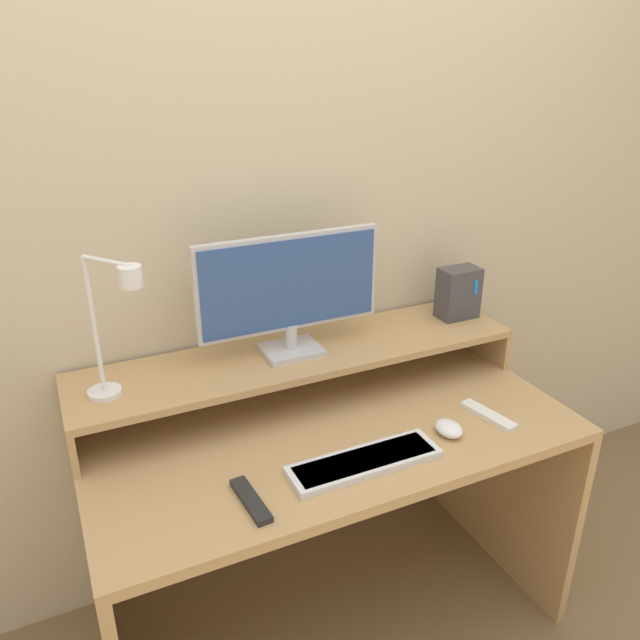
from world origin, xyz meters
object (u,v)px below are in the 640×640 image
(remote_control, at_px, (251,500))
(desk_lamp, at_px, (115,320))
(monitor, at_px, (290,290))
(router_dock, at_px, (458,293))
(remote_secondary, at_px, (488,415))
(mouse, at_px, (449,428))
(keyboard, at_px, (366,461))

(remote_control, bearing_deg, desk_lamp, 121.13)
(monitor, bearing_deg, router_dock, 1.21)
(monitor, relative_size, remote_control, 3.20)
(monitor, height_order, remote_secondary, monitor)
(monitor, height_order, router_dock, monitor)
(router_dock, distance_m, mouse, 0.54)
(remote_secondary, bearing_deg, monitor, 141.23)
(keyboard, distance_m, remote_control, 0.31)
(remote_control, distance_m, remote_secondary, 0.74)
(remote_control, xyz_separation_m, remote_secondary, (0.74, 0.06, 0.00))
(monitor, bearing_deg, keyboard, -85.33)
(desk_lamp, bearing_deg, mouse, -21.23)
(desk_lamp, height_order, mouse, desk_lamp)
(desk_lamp, relative_size, mouse, 4.29)
(desk_lamp, bearing_deg, remote_secondary, -17.03)
(desk_lamp, distance_m, keyboard, 0.71)
(keyboard, bearing_deg, router_dock, 36.16)
(keyboard, bearing_deg, desk_lamp, 147.70)
(monitor, height_order, keyboard, monitor)
(keyboard, relative_size, mouse, 4.51)
(router_dock, distance_m, keyboard, 0.74)
(remote_control, relative_size, remote_secondary, 0.95)
(monitor, relative_size, router_dock, 3.21)
(mouse, bearing_deg, remote_secondary, 7.07)
(mouse, height_order, remote_secondary, mouse)
(router_dock, relative_size, keyboard, 0.43)
(monitor, distance_m, router_dock, 0.62)
(monitor, bearing_deg, mouse, -51.69)
(keyboard, distance_m, remote_secondary, 0.42)
(mouse, xyz_separation_m, remote_control, (-0.58, -0.04, -0.01))
(monitor, xyz_separation_m, desk_lamp, (-0.49, -0.08, 0.03))
(mouse, relative_size, remote_secondary, 0.49)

